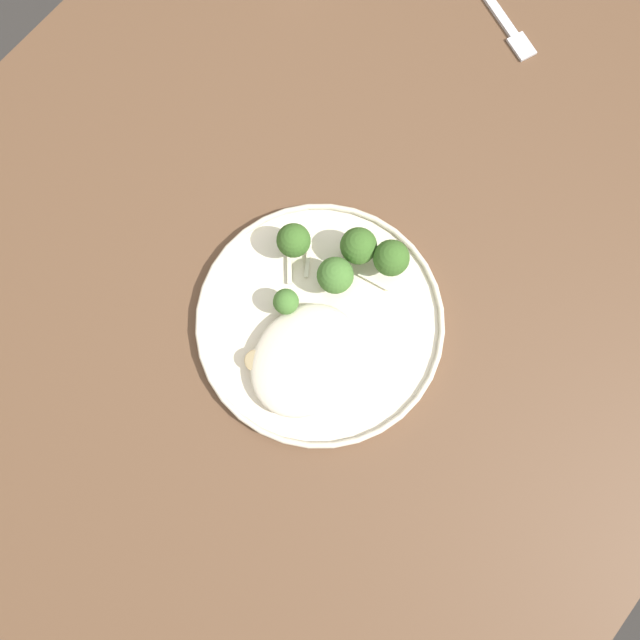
{
  "coord_description": "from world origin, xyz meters",
  "views": [
    {
      "loc": [
        -0.17,
        -0.13,
        1.43
      ],
      "look_at": [
        -0.06,
        -0.04,
        0.76
      ],
      "focal_mm": 33.63,
      "sensor_mm": 36.0,
      "label": 1
    }
  ],
  "objects_px": {
    "seared_scallop_left_edge": "(256,361)",
    "broccoli_floret_beside_noodles": "(358,246)",
    "seared_scallop_front_small": "(312,343)",
    "broccoli_floret_split_head": "(391,258)",
    "dinner_fork": "(494,7)",
    "seared_scallop_tiny_bay": "(329,324)",
    "broccoli_floret_right_tilted": "(287,303)",
    "dinner_plate": "(320,322)",
    "seared_scallop_rear_pale": "(307,367)",
    "broccoli_floret_front_edge": "(335,276)",
    "broccoli_floret_small_sprig": "(294,241)"
  },
  "relations": [
    {
      "from": "seared_scallop_left_edge",
      "to": "broccoli_floret_beside_noodles",
      "type": "xyz_separation_m",
      "value": [
        0.17,
        -0.01,
        0.02
      ]
    },
    {
      "from": "seared_scallop_front_small",
      "to": "broccoli_floret_split_head",
      "type": "distance_m",
      "value": 0.13
    },
    {
      "from": "seared_scallop_front_small",
      "to": "dinner_fork",
      "type": "relative_size",
      "value": 0.13
    },
    {
      "from": "seared_scallop_left_edge",
      "to": "dinner_fork",
      "type": "height_order",
      "value": "seared_scallop_left_edge"
    },
    {
      "from": "seared_scallop_tiny_bay",
      "to": "dinner_fork",
      "type": "bearing_deg",
      "value": 12.02
    },
    {
      "from": "seared_scallop_left_edge",
      "to": "dinner_fork",
      "type": "xyz_separation_m",
      "value": [
        0.56,
        0.06,
        -0.02
      ]
    },
    {
      "from": "seared_scallop_left_edge",
      "to": "broccoli_floret_right_tilted",
      "type": "relative_size",
      "value": 0.57
    },
    {
      "from": "seared_scallop_tiny_bay",
      "to": "seared_scallop_front_small",
      "type": "bearing_deg",
      "value": 177.28
    },
    {
      "from": "broccoli_floret_beside_noodles",
      "to": "dinner_plate",
      "type": "bearing_deg",
      "value": -169.22
    },
    {
      "from": "broccoli_floret_right_tilted",
      "to": "broccoli_floret_split_head",
      "type": "height_order",
      "value": "broccoli_floret_split_head"
    },
    {
      "from": "seared_scallop_rear_pale",
      "to": "dinner_plate",
      "type": "bearing_deg",
      "value": 24.48
    },
    {
      "from": "seared_scallop_rear_pale",
      "to": "broccoli_floret_front_edge",
      "type": "relative_size",
      "value": 0.5
    },
    {
      "from": "seared_scallop_tiny_bay",
      "to": "broccoli_floret_split_head",
      "type": "height_order",
      "value": "broccoli_floret_split_head"
    },
    {
      "from": "dinner_fork",
      "to": "dinner_plate",
      "type": "bearing_deg",
      "value": -169.32
    },
    {
      "from": "broccoli_floret_right_tilted",
      "to": "broccoli_floret_beside_noodles",
      "type": "distance_m",
      "value": 0.1
    },
    {
      "from": "seared_scallop_front_small",
      "to": "broccoli_floret_right_tilted",
      "type": "relative_size",
      "value": 0.57
    },
    {
      "from": "broccoli_floret_small_sprig",
      "to": "broccoli_floret_beside_noodles",
      "type": "bearing_deg",
      "value": -55.53
    },
    {
      "from": "broccoli_floret_right_tilted",
      "to": "dinner_fork",
      "type": "bearing_deg",
      "value": 5.91
    },
    {
      "from": "seared_scallop_front_small",
      "to": "dinner_plate",
      "type": "bearing_deg",
      "value": 20.14
    },
    {
      "from": "seared_scallop_tiny_bay",
      "to": "dinner_fork",
      "type": "distance_m",
      "value": 0.48
    },
    {
      "from": "broccoli_floret_right_tilted",
      "to": "broccoli_floret_front_edge",
      "type": "xyz_separation_m",
      "value": [
        0.06,
        -0.02,
        0.01
      ]
    },
    {
      "from": "seared_scallop_tiny_bay",
      "to": "broccoli_floret_split_head",
      "type": "distance_m",
      "value": 0.1
    },
    {
      "from": "broccoli_floret_front_edge",
      "to": "broccoli_floret_beside_noodles",
      "type": "bearing_deg",
      "value": 1.6
    },
    {
      "from": "seared_scallop_front_small",
      "to": "seared_scallop_rear_pale",
      "type": "distance_m",
      "value": 0.03
    },
    {
      "from": "dinner_plate",
      "to": "broccoli_floret_right_tilted",
      "type": "bearing_deg",
      "value": 104.94
    },
    {
      "from": "dinner_plate",
      "to": "broccoli_floret_beside_noodles",
      "type": "bearing_deg",
      "value": 10.78
    },
    {
      "from": "broccoli_floret_small_sprig",
      "to": "dinner_fork",
      "type": "bearing_deg",
      "value": 1.49
    },
    {
      "from": "seared_scallop_rear_pale",
      "to": "dinner_fork",
      "type": "distance_m",
      "value": 0.54
    },
    {
      "from": "broccoli_floret_right_tilted",
      "to": "broccoli_floret_split_head",
      "type": "relative_size",
      "value": 0.73
    },
    {
      "from": "seared_scallop_left_edge",
      "to": "broccoli_floret_small_sprig",
      "type": "bearing_deg",
      "value": 21.49
    },
    {
      "from": "dinner_plate",
      "to": "dinner_fork",
      "type": "height_order",
      "value": "dinner_plate"
    },
    {
      "from": "seared_scallop_front_small",
      "to": "broccoli_floret_split_head",
      "type": "height_order",
      "value": "broccoli_floret_split_head"
    },
    {
      "from": "seared_scallop_front_small",
      "to": "broccoli_floret_small_sprig",
      "type": "height_order",
      "value": "broccoli_floret_small_sprig"
    },
    {
      "from": "broccoli_floret_beside_noodles",
      "to": "seared_scallop_rear_pale",
      "type": "bearing_deg",
      "value": -164.03
    },
    {
      "from": "seared_scallop_tiny_bay",
      "to": "dinner_plate",
      "type": "bearing_deg",
      "value": 102.83
    },
    {
      "from": "seared_scallop_rear_pale",
      "to": "broccoli_floret_small_sprig",
      "type": "height_order",
      "value": "broccoli_floret_small_sprig"
    },
    {
      "from": "seared_scallop_left_edge",
      "to": "seared_scallop_rear_pale",
      "type": "distance_m",
      "value": 0.06
    },
    {
      "from": "dinner_plate",
      "to": "broccoli_floret_front_edge",
      "type": "height_order",
      "value": "broccoli_floret_front_edge"
    },
    {
      "from": "broccoli_floret_split_head",
      "to": "dinner_fork",
      "type": "xyz_separation_m",
      "value": [
        0.37,
        0.11,
        -0.04
      ]
    },
    {
      "from": "seared_scallop_tiny_bay",
      "to": "broccoli_floret_beside_noodles",
      "type": "bearing_deg",
      "value": 17.79
    },
    {
      "from": "seared_scallop_rear_pale",
      "to": "broccoli_floret_front_edge",
      "type": "distance_m",
      "value": 0.11
    },
    {
      "from": "broccoli_floret_split_head",
      "to": "broccoli_floret_beside_noodles",
      "type": "relative_size",
      "value": 1.07
    },
    {
      "from": "seared_scallop_left_edge",
      "to": "broccoli_floret_beside_noodles",
      "type": "distance_m",
      "value": 0.18
    },
    {
      "from": "dinner_fork",
      "to": "broccoli_floret_small_sprig",
      "type": "bearing_deg",
      "value": -178.51
    },
    {
      "from": "seared_scallop_left_edge",
      "to": "broccoli_floret_split_head",
      "type": "xyz_separation_m",
      "value": [
        0.18,
        -0.05,
        0.02
      ]
    },
    {
      "from": "seared_scallop_tiny_bay",
      "to": "broccoli_floret_front_edge",
      "type": "distance_m",
      "value": 0.06
    },
    {
      "from": "dinner_plate",
      "to": "broccoli_floret_front_edge",
      "type": "bearing_deg",
      "value": 18.84
    },
    {
      "from": "dinner_plate",
      "to": "seared_scallop_tiny_bay",
      "type": "bearing_deg",
      "value": -77.17
    },
    {
      "from": "seared_scallop_tiny_bay",
      "to": "broccoli_floret_beside_noodles",
      "type": "relative_size",
      "value": 0.62
    },
    {
      "from": "broccoli_floret_beside_noodles",
      "to": "seared_scallop_tiny_bay",
      "type": "bearing_deg",
      "value": -162.21
    }
  ]
}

